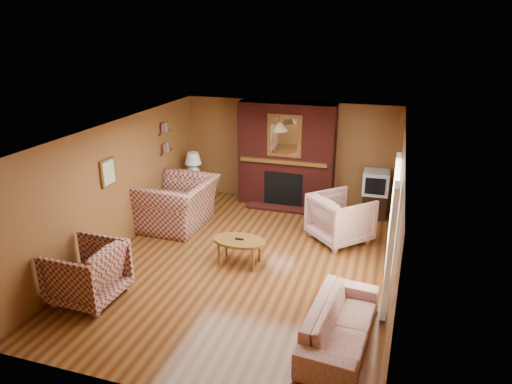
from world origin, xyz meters
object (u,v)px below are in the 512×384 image
(table_lamp, at_px, (193,164))
(fireplace, at_px, (286,156))
(floral_armchair, at_px, (341,218))
(plaid_armchair, at_px, (87,272))
(floral_sofa, at_px, (340,323))
(crt_tv, at_px, (376,182))
(tv_stand, at_px, (374,205))
(coffee_table, at_px, (239,242))
(plaid_loveseat, at_px, (178,203))
(side_table, at_px, (195,190))

(table_lamp, bearing_deg, fireplace, 14.29)
(floral_armchair, bearing_deg, plaid_armchair, 88.10)
(floral_sofa, bearing_deg, plaid_armchair, 96.96)
(floral_sofa, bearing_deg, crt_tv, 3.16)
(tv_stand, bearing_deg, plaid_armchair, -134.94)
(plaid_armchair, relative_size, floral_armchair, 0.97)
(floral_armchair, relative_size, coffee_table, 1.09)
(plaid_armchair, xyz_separation_m, table_lamp, (-0.15, 4.26, 0.49))
(plaid_armchair, bearing_deg, crt_tv, 140.86)
(plaid_loveseat, bearing_deg, tv_stand, 114.45)
(coffee_table, bearing_deg, fireplace, 88.44)
(floral_sofa, height_order, crt_tv, crt_tv)
(coffee_table, relative_size, crt_tv, 1.69)
(floral_sofa, distance_m, table_lamp, 5.79)
(plaid_loveseat, xyz_separation_m, side_table, (-0.25, 1.34, -0.20))
(side_table, bearing_deg, crt_tv, 4.74)
(floral_sofa, distance_m, crt_tv, 4.51)
(floral_armchair, distance_m, tv_stand, 1.51)
(plaid_armchair, relative_size, side_table, 1.69)
(table_lamp, bearing_deg, crt_tv, 4.74)
(floral_armchair, bearing_deg, plaid_loveseat, 50.14)
(crt_tv, bearing_deg, tv_stand, 90.00)
(fireplace, height_order, side_table, fireplace)
(coffee_table, bearing_deg, tv_stand, 53.49)
(floral_armchair, height_order, coffee_table, floral_armchair)
(floral_sofa, bearing_deg, side_table, 49.12)
(plaid_armchair, relative_size, floral_sofa, 0.52)
(floral_armchair, xyz_separation_m, crt_tv, (0.56, 1.38, 0.34))
(fireplace, relative_size, plaid_armchair, 2.39)
(floral_sofa, bearing_deg, tv_stand, 3.16)
(fireplace, distance_m, plaid_loveseat, 2.72)
(floral_armchair, height_order, tv_stand, floral_armchair)
(floral_sofa, relative_size, side_table, 3.23)
(plaid_loveseat, distance_m, side_table, 1.38)
(plaid_armchair, relative_size, tv_stand, 1.81)
(plaid_loveseat, relative_size, table_lamp, 2.42)
(plaid_loveseat, relative_size, floral_armchair, 1.49)
(fireplace, bearing_deg, floral_sofa, -67.86)
(table_lamp, distance_m, crt_tv, 4.17)
(floral_sofa, xyz_separation_m, table_lamp, (-4.00, 4.14, 0.67))
(tv_stand, bearing_deg, floral_armchair, -115.98)
(floral_sofa, relative_size, coffee_table, 2.03)
(fireplace, height_order, plaid_loveseat, fireplace)
(plaid_loveseat, xyz_separation_m, floral_sofa, (3.75, -2.79, -0.22))
(plaid_armchair, height_order, coffee_table, plaid_armchair)
(plaid_loveseat, height_order, floral_sofa, plaid_loveseat)
(fireplace, height_order, floral_sofa, fireplace)
(fireplace, xyz_separation_m, coffee_table, (-0.08, -3.07, -0.76))
(floral_armchair, relative_size, table_lamp, 1.62)
(plaid_armchair, bearing_deg, table_lamp, -176.15)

